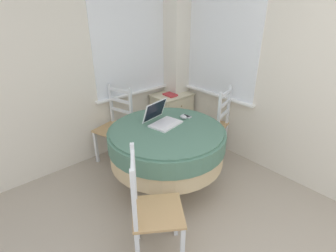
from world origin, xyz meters
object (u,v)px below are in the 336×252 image
Objects in this scene: dining_chair_near_back_window at (116,127)px; dining_chair_camera_near at (152,211)px; dining_chair_near_right_window at (213,125)px; cell_phone at (186,116)px; laptop at (162,119)px; computer_mouse at (183,117)px; corner_cabinet at (172,115)px; round_dining_table at (167,142)px; book_on_cabinet at (170,95)px.

dining_chair_camera_near is (-0.57, -1.48, 0.00)m from dining_chair_near_back_window.
dining_chair_near_right_window is at bearing -38.71° from dining_chair_near_back_window.
laptop is at bearing 172.28° from cell_phone.
cell_phone is 1.27m from dining_chair_camera_near.
dining_chair_near_right_window is 1.00× the size of dining_chair_camera_near.
corner_cabinet is at bearing 55.05° from computer_mouse.
computer_mouse is 1.09m from corner_cabinet.
dining_chair_near_back_window is (-0.47, 0.80, -0.28)m from cell_phone.
dining_chair_near_right_window is (0.84, -0.04, -0.33)m from laptop.
dining_chair_near_back_window is (-0.10, 0.89, -0.11)m from round_dining_table.
round_dining_table is at bearing -134.73° from corner_cabinet.
dining_chair_camera_near reaches higher than corner_cabinet.
dining_chair_near_right_window reaches higher than corner_cabinet.
dining_chair_near_right_window reaches higher than laptop.
book_on_cabinet is (0.82, 0.86, 0.12)m from round_dining_table.
corner_cabinet is (-0.01, 0.80, -0.12)m from dining_chair_near_right_window.
dining_chair_near_back_window is at bearing 178.52° from book_on_cabinet.
laptop is 0.39× the size of dining_chair_near_right_window.
round_dining_table is at bearing -108.74° from laptop.
cell_phone is at bearing -178.98° from dining_chair_near_right_window.
dining_chair_near_right_window is 1.43× the size of corner_cabinet.
corner_cabinet is 3.63× the size of book_on_cabinet.
round_dining_table is 0.90m from dining_chair_camera_near.
dining_chair_near_back_window is 1.00× the size of dining_chair_camera_near.
corner_cabinet is at bearing 57.62° from cell_phone.
corner_cabinet is 0.36m from book_on_cabinet.
cell_phone is 0.97m from dining_chair_near_back_window.
laptop is at bearing -137.74° from corner_cabinet.
dining_chair_near_right_window is at bearing -2.39° from laptop.
round_dining_table is 0.25m from laptop.
computer_mouse is 0.07m from cell_phone.
round_dining_table is 13.75× the size of computer_mouse.
book_on_cabinet is (-0.07, 0.77, 0.24)m from dining_chair_near_right_window.
computer_mouse is 0.72× the size of cell_phone.
dining_chair_near_back_window is 1.27m from dining_chair_near_right_window.
cell_phone is at bearing -122.38° from corner_cabinet.
laptop is 1.07m from book_on_cabinet.
corner_cabinet is at bearing 90.38° from dining_chair_near_right_window.
round_dining_table is 1.25× the size of dining_chair_near_right_window.
cell_phone is at bearing 12.82° from round_dining_table.
round_dining_table is at bearing -173.98° from dining_chair_near_right_window.
cell_phone reaches higher than book_on_cabinet.
cell_phone is 0.90m from book_on_cabinet.
dining_chair_camera_near is at bearing -135.67° from book_on_cabinet.
cell_phone is at bearing 33.05° from dining_chair_camera_near.
cell_phone is 1.04m from corner_cabinet.
book_on_cabinet reaches higher than corner_cabinet.
laptop is at bearing 177.61° from dining_chair_near_right_window.
dining_chair_near_right_window is 5.18× the size of book_on_cabinet.
dining_chair_near_back_window reaches higher than book_on_cabinet.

